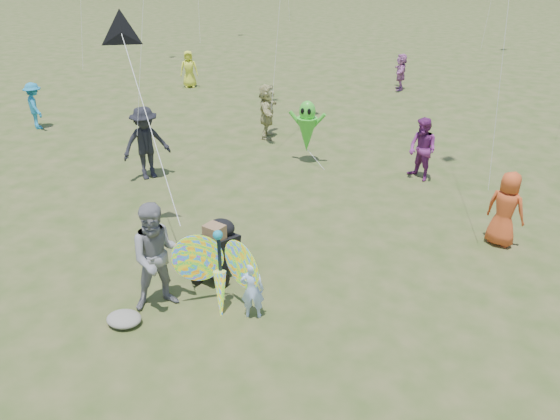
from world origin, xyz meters
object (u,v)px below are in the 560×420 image
object	(u,v)px
crowd_b	(146,143)
crowd_d	(267,111)
crowd_a	(506,209)
child_girl	(252,290)
crowd_e	(422,149)
butterfly_kite	(220,272)
crowd_i	(35,106)
adult_man	(158,257)
crowd_g	(189,69)
jogging_stroller	(218,246)
crowd_j	(401,72)
alien_kite	(307,129)

from	to	relation	value
crowd_b	crowd_d	size ratio (longest dim) A/B	1.12
crowd_a	child_girl	bearing A→B (deg)	68.80
crowd_e	butterfly_kite	distance (m)	7.14
crowd_d	crowd_i	size ratio (longest dim) A/B	1.13
butterfly_kite	adult_man	bearing A→B (deg)	-170.18
crowd_g	crowd_i	size ratio (longest dim) A/B	0.99
child_girl	crowd_d	world-z (taller)	crowd_d
crowd_e	butterfly_kite	bearing A→B (deg)	-72.12
child_girl	jogging_stroller	xyz separation A→B (m)	(-0.99, 1.00, 0.09)
crowd_e	crowd_j	xyz separation A→B (m)	(-1.25, 9.10, -0.09)
adult_man	jogging_stroller	bearing A→B (deg)	27.89
child_girl	crowd_i	size ratio (longest dim) A/B	0.71
butterfly_kite	alien_kite	distance (m)	6.85
crowd_a	crowd_g	size ratio (longest dim) A/B	1.06
crowd_a	crowd_j	bearing A→B (deg)	-48.81
crowd_d	crowd_e	xyz separation A→B (m)	(4.72, -2.02, -0.03)
crowd_i	butterfly_kite	xyz separation A→B (m)	(9.23, -7.38, -0.01)
crowd_b	crowd_d	distance (m)	4.34
crowd_i	crowd_j	size ratio (longest dim) A/B	1.03
crowd_j	crowd_a	bearing A→B (deg)	7.04
crowd_j	butterfly_kite	bearing A→B (deg)	-13.07
crowd_i	crowd_d	bearing A→B (deg)	-130.20
adult_man	alien_kite	world-z (taller)	adult_man
child_girl	crowd_d	bearing A→B (deg)	-87.42
crowd_g	crowd_e	bearing A→B (deg)	-59.68
child_girl	crowd_d	xyz separation A→B (m)	(-2.38, 8.60, 0.31)
crowd_d	crowd_i	bearing A→B (deg)	86.85
crowd_a	crowd_d	xyz separation A→B (m)	(-6.47, 4.95, 0.05)
crowd_a	butterfly_kite	xyz separation A→B (m)	(-4.67, -3.59, -0.05)
adult_man	crowd_b	bearing A→B (deg)	85.46
crowd_g	jogging_stroller	distance (m)	14.21
crowd_e	jogging_stroller	bearing A→B (deg)	-78.88
jogging_stroller	butterfly_kite	world-z (taller)	butterfly_kite
crowd_j	jogging_stroller	world-z (taller)	crowd_j
crowd_a	crowd_b	size ratio (longest dim) A/B	0.83
jogging_stroller	alien_kite	xyz separation A→B (m)	(0.26, 5.90, 0.36)
adult_man	crowd_e	distance (m)	7.75
crowd_b	adult_man	bearing A→B (deg)	-106.57
crowd_b	alien_kite	distance (m)	4.25
crowd_g	crowd_j	bearing A→B (deg)	-9.97
child_girl	crowd_a	distance (m)	5.49
crowd_b	child_girl	bearing A→B (deg)	-93.96
butterfly_kite	crowd_a	bearing A→B (deg)	37.52
crowd_b	crowd_j	xyz separation A→B (m)	(5.49, 10.93, -0.22)
crowd_i	jogging_stroller	distance (m)	10.92
adult_man	crowd_j	world-z (taller)	adult_man
adult_man	crowd_g	size ratio (longest dim) A/B	1.29
crowd_a	crowd_e	bearing A→B (deg)	-31.97
crowd_a	crowd_b	bearing A→B (deg)	19.72
adult_man	butterfly_kite	size ratio (longest dim) A/B	1.10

